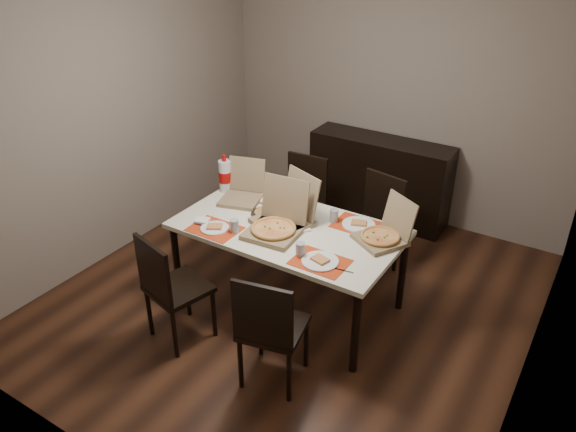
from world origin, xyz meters
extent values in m
cube|color=#412314|center=(0.00, 0.00, -0.01)|extent=(3.80, 4.00, 0.02)
cube|color=gray|center=(0.00, 2.01, 1.30)|extent=(3.80, 0.02, 2.60)
cube|color=gray|center=(-1.91, 0.00, 1.30)|extent=(0.02, 4.00, 2.60)
cube|color=gray|center=(1.91, 0.00, 1.30)|extent=(0.02, 4.00, 2.60)
cube|color=black|center=(0.00, 1.78, 0.45)|extent=(1.50, 0.40, 0.90)
cube|color=beige|center=(0.00, -0.06, 0.73)|extent=(1.80, 1.00, 0.04)
cylinder|color=black|center=(-0.84, -0.50, 0.35)|extent=(0.06, 0.06, 0.71)
cylinder|color=black|center=(0.84, -0.50, 0.35)|extent=(0.06, 0.06, 0.71)
cylinder|color=black|center=(-0.84, 0.38, 0.35)|extent=(0.06, 0.06, 0.71)
cylinder|color=black|center=(0.84, 0.38, 0.35)|extent=(0.06, 0.06, 0.71)
cube|color=black|center=(-0.49, -0.86, 0.45)|extent=(0.51, 0.51, 0.04)
cube|color=black|center=(-0.53, -1.04, 0.70)|extent=(0.41, 0.14, 0.46)
cylinder|color=black|center=(-0.71, -0.99, 0.21)|extent=(0.04, 0.04, 0.43)
cylinder|color=black|center=(-0.36, -1.08, 0.21)|extent=(0.04, 0.04, 0.43)
cylinder|color=black|center=(-0.61, -0.64, 0.21)|extent=(0.04, 0.04, 0.43)
cylinder|color=black|center=(-0.27, -0.73, 0.21)|extent=(0.04, 0.04, 0.43)
cube|color=black|center=(0.38, -0.86, 0.45)|extent=(0.50, 0.50, 0.04)
cube|color=black|center=(0.42, -1.04, 0.70)|extent=(0.42, 0.11, 0.46)
cylinder|color=black|center=(0.24, -1.07, 0.21)|extent=(0.04, 0.04, 0.43)
cylinder|color=black|center=(0.59, -0.99, 0.21)|extent=(0.04, 0.04, 0.43)
cylinder|color=black|center=(0.17, -0.72, 0.21)|extent=(0.04, 0.04, 0.43)
cylinder|color=black|center=(0.52, -0.64, 0.21)|extent=(0.04, 0.04, 0.43)
cube|color=black|center=(-0.39, 0.75, 0.45)|extent=(0.45, 0.45, 0.04)
cube|color=black|center=(-0.41, 0.94, 0.70)|extent=(0.42, 0.06, 0.46)
cylinder|color=black|center=(-0.22, 0.94, 0.21)|extent=(0.04, 0.04, 0.43)
cylinder|color=black|center=(-0.58, 0.92, 0.21)|extent=(0.04, 0.04, 0.43)
cylinder|color=black|center=(-0.20, 0.58, 0.21)|extent=(0.04, 0.04, 0.43)
cylinder|color=black|center=(-0.56, 0.56, 0.21)|extent=(0.04, 0.04, 0.43)
cube|color=black|center=(0.37, 0.74, 0.45)|extent=(0.49, 0.49, 0.04)
cube|color=black|center=(0.41, 0.93, 0.70)|extent=(0.42, 0.11, 0.46)
cylinder|color=black|center=(0.59, 0.88, 0.21)|extent=(0.04, 0.04, 0.43)
cylinder|color=black|center=(0.23, 0.95, 0.21)|extent=(0.04, 0.04, 0.43)
cylinder|color=black|center=(0.51, 0.53, 0.21)|extent=(0.04, 0.04, 0.43)
cylinder|color=black|center=(0.16, 0.60, 0.21)|extent=(0.04, 0.04, 0.43)
cube|color=red|center=(-0.48, -0.40, 0.75)|extent=(0.40, 0.30, 0.00)
cylinder|color=white|center=(-0.48, -0.40, 0.76)|extent=(0.23, 0.23, 0.01)
cube|color=#DDC66E|center=(-0.48, -0.40, 0.78)|extent=(0.15, 0.14, 0.02)
cylinder|color=#979AA1|center=(-0.31, -0.35, 0.81)|extent=(0.07, 0.07, 0.11)
cube|color=#B2B2B7|center=(-0.58, -0.41, 0.75)|extent=(0.20, 0.04, 0.00)
cube|color=white|center=(-0.64, -0.36, 0.76)|extent=(0.13, 0.13, 0.02)
cube|color=red|center=(0.47, -0.37, 0.75)|extent=(0.40, 0.30, 0.00)
cylinder|color=white|center=(0.47, -0.37, 0.76)|extent=(0.27, 0.27, 0.01)
cube|color=#DDC66E|center=(0.47, -0.37, 0.78)|extent=(0.14, 0.12, 0.02)
cylinder|color=#979AA1|center=(0.30, -0.37, 0.81)|extent=(0.07, 0.07, 0.11)
cube|color=#B2B2B7|center=(0.64, -0.39, 0.75)|extent=(0.20, 0.04, 0.00)
cube|color=red|center=(-0.44, 0.30, 0.75)|extent=(0.40, 0.30, 0.00)
cylinder|color=white|center=(-0.44, 0.30, 0.76)|extent=(0.26, 0.26, 0.01)
cube|color=#DDC66E|center=(-0.44, 0.30, 0.78)|extent=(0.13, 0.11, 0.02)
cylinder|color=#979AA1|center=(-0.31, 0.20, 0.81)|extent=(0.07, 0.07, 0.11)
cube|color=#B2B2B7|center=(-0.60, 0.26, 0.75)|extent=(0.20, 0.04, 0.00)
cube|color=white|center=(-0.60, 0.34, 0.76)|extent=(0.13, 0.13, 0.02)
cube|color=red|center=(0.47, 0.26, 0.75)|extent=(0.40, 0.30, 0.00)
cylinder|color=white|center=(0.47, 0.26, 0.76)|extent=(0.27, 0.27, 0.01)
cube|color=#DDC66E|center=(0.47, 0.26, 0.78)|extent=(0.14, 0.13, 0.02)
cylinder|color=#979AA1|center=(0.27, 0.21, 0.81)|extent=(0.07, 0.07, 0.11)
cube|color=#B2B2B7|center=(0.59, 0.25, 0.75)|extent=(0.20, 0.04, 0.00)
cube|color=white|center=(0.12, -0.04, 0.76)|extent=(0.16, 0.16, 0.02)
cube|color=olive|center=(-0.03, -0.22, 0.77)|extent=(0.43, 0.43, 0.04)
cube|color=olive|center=(-0.05, -0.02, 0.97)|extent=(0.40, 0.12, 0.36)
cylinder|color=#DDC66E|center=(-0.03, -0.22, 0.80)|extent=(0.37, 0.37, 0.02)
cube|color=olive|center=(0.72, 0.12, 0.77)|extent=(0.46, 0.46, 0.03)
cube|color=olive|center=(0.80, 0.27, 0.94)|extent=(0.33, 0.23, 0.30)
cylinder|color=#DDC66E|center=(0.72, 0.12, 0.79)|extent=(0.39, 0.39, 0.02)
cube|color=olive|center=(-0.59, 0.11, 0.77)|extent=(0.41, 0.41, 0.03)
cube|color=olive|center=(-0.64, 0.27, 0.93)|extent=(0.34, 0.16, 0.30)
cube|color=olive|center=(-0.06, -0.06, 0.77)|extent=(0.51, 0.51, 0.04)
cube|color=olive|center=(0.01, 0.13, 0.97)|extent=(0.40, 0.23, 0.36)
cylinder|color=black|center=(-0.27, 0.02, 0.76)|extent=(0.25, 0.25, 0.01)
cylinder|color=#B08743|center=(-0.27, 0.02, 0.77)|extent=(0.19, 0.19, 0.02)
imported|color=white|center=(0.13, 0.07, 0.76)|extent=(0.14, 0.14, 0.03)
cylinder|color=silver|center=(-0.83, 0.20, 0.90)|extent=(0.11, 0.11, 0.29)
cylinder|color=#9D0907|center=(-0.83, 0.20, 0.89)|extent=(0.12, 0.12, 0.10)
cylinder|color=#9D0907|center=(-0.83, 0.20, 1.07)|extent=(0.04, 0.04, 0.06)
camera|label=1|loc=(2.07, -3.37, 2.99)|focal=35.00mm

